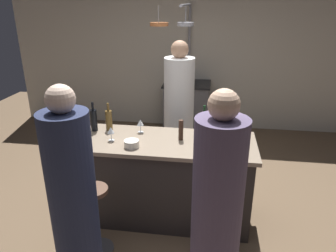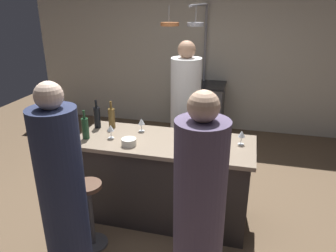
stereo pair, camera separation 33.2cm
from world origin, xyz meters
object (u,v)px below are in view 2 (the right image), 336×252
(chef, at_px, (185,117))
(wine_glass_near_left_guest, at_px, (242,134))
(guest_right, at_px, (199,216))
(wine_glass_by_chef, at_px, (141,122))
(bar_stool_right, at_px, (207,232))
(mixing_bowl_blue, at_px, (216,143))
(wine_glass_near_right_guest, at_px, (111,129))
(stove_range, at_px, (201,109))
(bar_stool_left, at_px, (90,212))
(guest_left, at_px, (63,195))
(wine_bottle_green, at_px, (85,128))
(mixing_bowl_ceramic, at_px, (129,142))
(wine_bottle_red, at_px, (204,125))
(wine_bottle_dark, at_px, (97,117))
(wine_bottle_rose, at_px, (223,143))
(pepper_mill, at_px, (180,131))
(wine_bottle_amber, at_px, (112,118))

(chef, distance_m, wine_glass_near_left_guest, 1.12)
(guest_right, bearing_deg, wine_glass_by_chef, 125.12)
(chef, bearing_deg, bar_stool_right, -71.59)
(chef, bearing_deg, mixing_bowl_blue, -62.52)
(wine_glass_near_right_guest, bearing_deg, chef, 60.53)
(stove_range, xyz_separation_m, mixing_bowl_blue, (0.52, -2.46, 0.48))
(bar_stool_left, bearing_deg, wine_glass_near_left_guest, 28.86)
(guest_left, distance_m, mixing_bowl_blue, 1.46)
(wine_bottle_green, xyz_separation_m, wine_glass_by_chef, (0.49, 0.32, -0.01))
(wine_bottle_green, distance_m, wine_glass_near_right_guest, 0.26)
(guest_right, bearing_deg, wine_glass_near_left_guest, 77.69)
(guest_left, xyz_separation_m, mixing_bowl_ceramic, (0.26, 0.78, 0.14))
(bar_stool_left, height_order, wine_bottle_red, wine_bottle_red)
(guest_left, relative_size, mixing_bowl_ceramic, 11.81)
(wine_glass_near_right_guest, relative_size, wine_glass_by_chef, 1.00)
(wine_bottle_green, height_order, wine_bottle_dark, wine_bottle_dark)
(stove_range, height_order, wine_bottle_red, wine_bottle_red)
(bar_stool_right, xyz_separation_m, wine_bottle_rose, (0.05, 0.42, 0.65))
(bar_stool_left, xyz_separation_m, guest_right, (1.07, -0.36, 0.42))
(stove_range, bearing_deg, wine_bottle_red, -80.64)
(wine_bottle_red, bearing_deg, guest_right, -82.99)
(guest_right, height_order, mixing_bowl_ceramic, guest_right)
(pepper_mill, xyz_separation_m, wine_bottle_red, (0.22, 0.18, 0.02))
(wine_bottle_green, relative_size, mixing_bowl_blue, 1.78)
(bar_stool_left, bearing_deg, bar_stool_right, 0.00)
(wine_bottle_red, relative_size, wine_glass_near_left_guest, 2.15)
(chef, bearing_deg, wine_bottle_dark, -137.12)
(mixing_bowl_blue, height_order, mixing_bowl_ceramic, mixing_bowl_ceramic)
(wine_glass_near_left_guest, bearing_deg, wine_bottle_red, 161.22)
(bar_stool_left, relative_size, wine_glass_near_left_guest, 4.66)
(guest_left, bearing_deg, wine_glass_by_chef, 76.98)
(wine_glass_by_chef, distance_m, mixing_bowl_blue, 0.84)
(wine_bottle_green, bearing_deg, bar_stool_left, -63.76)
(chef, relative_size, wine_bottle_dark, 5.61)
(stove_range, bearing_deg, mixing_bowl_blue, -78.14)
(wine_glass_near_left_guest, relative_size, wine_glass_by_chef, 1.00)
(guest_left, xyz_separation_m, wine_bottle_dark, (-0.24, 1.13, 0.23))
(wine_glass_near_left_guest, height_order, mixing_bowl_ceramic, wine_glass_near_left_guest)
(chef, xyz_separation_m, guest_right, (0.49, -1.91, -0.03))
(wine_bottle_red, xyz_separation_m, wine_bottle_green, (-1.15, -0.37, -0.01))
(bar_stool_right, xyz_separation_m, wine_bottle_red, (-0.18, 0.85, 0.65))
(bar_stool_right, bearing_deg, chef, 108.41)
(wine_glass_near_right_guest, bearing_deg, guest_left, -91.52)
(wine_glass_by_chef, bearing_deg, wine_bottle_dark, -177.78)
(wine_bottle_green, bearing_deg, chef, 52.85)
(wine_bottle_green, height_order, wine_glass_near_left_guest, wine_bottle_green)
(chef, bearing_deg, wine_bottle_red, -64.24)
(mixing_bowl_ceramic, bearing_deg, bar_stool_left, -120.27)
(wine_bottle_amber, bearing_deg, wine_glass_by_chef, -3.59)
(wine_bottle_dark, bearing_deg, wine_glass_near_right_guest, -41.70)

